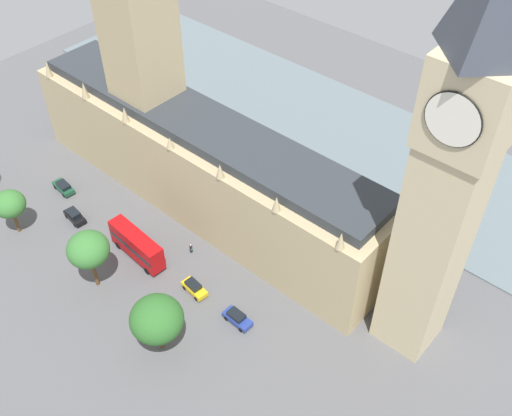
# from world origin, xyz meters

# --- Properties ---
(ground_plane) EXTENTS (137.15, 137.15, 0.00)m
(ground_plane) POSITION_xyz_m (0.00, 0.00, 0.00)
(ground_plane) COLOR #565659
(river_thames) EXTENTS (30.93, 123.44, 0.25)m
(river_thames) POSITION_xyz_m (-32.15, 0.00, 0.12)
(river_thames) COLOR slate
(river_thames) RESTS_ON ground
(parliament_building) EXTENTS (13.79, 67.15, 35.83)m
(parliament_building) POSITION_xyz_m (-1.99, -1.91, 9.69)
(parliament_building) COLOR tan
(parliament_building) RESTS_ON ground
(clock_tower) EXTENTS (8.17, 8.17, 56.76)m
(clock_tower) POSITION_xyz_m (-1.21, 39.02, 29.38)
(clock_tower) COLOR #CCBA8E
(clock_tower) RESTS_ON ground
(car_dark_green_under_trees) EXTENTS (2.28, 4.72, 1.74)m
(car_dark_green_under_trees) POSITION_xyz_m (12.37, -20.43, 0.89)
(car_dark_green_under_trees) COLOR #19472D
(car_dark_green_under_trees) RESTS_ON ground
(car_black_near_tower) EXTENTS (2.34, 4.53, 1.74)m
(car_black_near_tower) POSITION_xyz_m (15.43, -13.12, 0.89)
(car_black_near_tower) COLOR black
(car_black_near_tower) RESTS_ON ground
(double_decker_bus_corner) EXTENTS (3.22, 10.64, 4.75)m
(double_decker_bus_corner) POSITION_xyz_m (13.87, 0.92, 2.63)
(double_decker_bus_corner) COLOR #B20C0F
(double_decker_bus_corner) RESTS_ON ground
(car_yellow_cab_midblock) EXTENTS (2.18, 4.40, 1.74)m
(car_yellow_cab_midblock) POSITION_xyz_m (13.06, 12.31, 0.89)
(car_yellow_cab_midblock) COLOR gold
(car_yellow_cab_midblock) RESTS_ON ground
(car_blue_far_end) EXTENTS (2.00, 4.43, 1.74)m
(car_blue_far_end) POSITION_xyz_m (12.87, 20.62, 0.89)
(car_blue_far_end) COLOR navy
(car_blue_far_end) RESTS_ON ground
(pedestrian_opposite_hall) EXTENTS (0.57, 0.66, 1.63)m
(pedestrian_opposite_hall) POSITION_xyz_m (7.87, 6.32, 0.73)
(pedestrian_opposite_hall) COLOR black
(pedestrian_opposite_hall) RESTS_ON ground
(plane_tree_trailing) EXTENTS (7.00, 7.00, 9.19)m
(plane_tree_trailing) POSITION_xyz_m (22.55, 15.77, 6.20)
(plane_tree_trailing) COLOR brown
(plane_tree_trailing) RESTS_ON ground
(plane_tree_leading) EXTENTS (5.99, 5.99, 10.02)m
(plane_tree_leading) POSITION_xyz_m (21.45, 0.56, 7.43)
(plane_tree_leading) COLOR brown
(plane_tree_leading) RESTS_ON ground
(plane_tree_by_river_gate) EXTENTS (4.99, 4.99, 7.98)m
(plane_tree_by_river_gate) POSITION_xyz_m (22.90, -17.81, 5.81)
(plane_tree_by_river_gate) COLOR brown
(plane_tree_by_river_gate) RESTS_ON ground
(street_lamp_slot_10) EXTENTS (0.56, 0.56, 6.92)m
(street_lamp_slot_10) POSITION_xyz_m (21.22, 14.00, 4.77)
(street_lamp_slot_10) COLOR black
(street_lamp_slot_10) RESTS_ON ground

